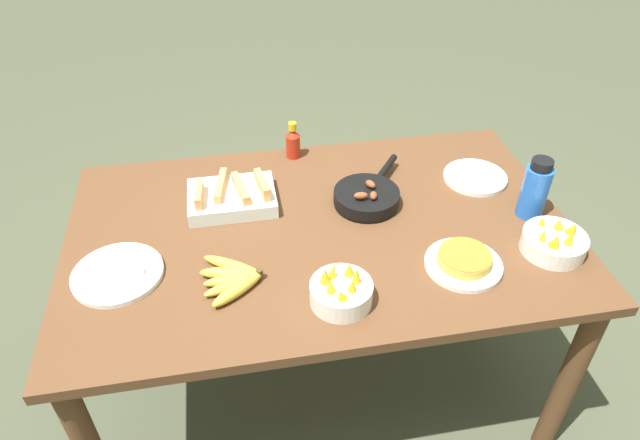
% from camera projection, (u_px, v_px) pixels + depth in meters
% --- Properties ---
extents(ground_plane, '(14.00, 14.00, 0.00)m').
position_uv_depth(ground_plane, '(320.00, 374.00, 2.31)').
color(ground_plane, '#474C38').
extents(dining_table, '(1.60, 0.99, 0.77)m').
position_uv_depth(dining_table, '(320.00, 250.00, 1.89)').
color(dining_table, brown).
rests_on(dining_table, ground_plane).
extents(banana_bunch, '(0.19, 0.24, 0.04)m').
position_uv_depth(banana_bunch, '(234.00, 278.00, 1.62)').
color(banana_bunch, gold).
rests_on(banana_bunch, dining_table).
extents(melon_tray, '(0.29, 0.21, 0.10)m').
position_uv_depth(melon_tray, '(232.00, 197.00, 1.90)').
color(melon_tray, silver).
rests_on(melon_tray, dining_table).
extents(skillet, '(0.28, 0.33, 0.08)m').
position_uv_depth(skillet, '(367.00, 197.00, 1.91)').
color(skillet, black).
rests_on(skillet, dining_table).
extents(frittata_plate_center, '(0.23, 0.23, 0.05)m').
position_uv_depth(frittata_plate_center, '(464.00, 261.00, 1.67)').
color(frittata_plate_center, white).
rests_on(frittata_plate_center, dining_table).
extents(empty_plate_near_front, '(0.26, 0.26, 0.02)m').
position_uv_depth(empty_plate_near_front, '(118.00, 274.00, 1.65)').
color(empty_plate_near_front, white).
rests_on(empty_plate_near_front, dining_table).
extents(empty_plate_far_left, '(0.22, 0.22, 0.02)m').
position_uv_depth(empty_plate_far_left, '(475.00, 177.00, 2.04)').
color(empty_plate_far_left, white).
rests_on(empty_plate_far_left, dining_table).
extents(fruit_bowl_mango, '(0.19, 0.19, 0.11)m').
position_uv_depth(fruit_bowl_mango, '(554.00, 242.00, 1.72)').
color(fruit_bowl_mango, white).
rests_on(fruit_bowl_mango, dining_table).
extents(fruit_bowl_citrus, '(0.17, 0.17, 0.12)m').
position_uv_depth(fruit_bowl_citrus, '(340.00, 291.00, 1.55)').
color(fruit_bowl_citrus, white).
rests_on(fruit_bowl_citrus, dining_table).
extents(water_bottle, '(0.09, 0.09, 0.21)m').
position_uv_depth(water_bottle, '(535.00, 189.00, 1.82)').
color(water_bottle, blue).
rests_on(water_bottle, dining_table).
extents(hot_sauce_bottle, '(0.05, 0.05, 0.14)m').
position_uv_depth(hot_sauce_bottle, '(293.00, 142.00, 2.12)').
color(hot_sauce_bottle, '#B72814').
rests_on(hot_sauce_bottle, dining_table).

